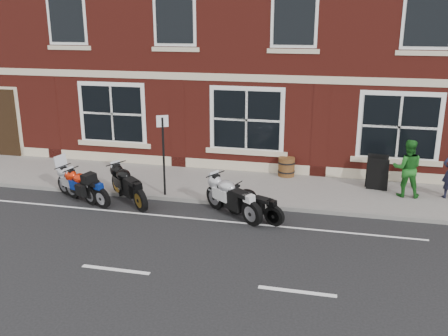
{
  "coord_description": "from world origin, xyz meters",
  "views": [
    {
      "loc": [
        4.61,
        -12.09,
        5.38
      ],
      "look_at": [
        1.39,
        1.6,
        1.09
      ],
      "focal_mm": 40.0,
      "sensor_mm": 36.0,
      "label": 1
    }
  ],
  "objects_px": {
    "pedestrian_right": "(407,168)",
    "barrel_planter": "(286,167)",
    "parking_sign": "(163,150)",
    "a_board_sign": "(377,173)",
    "moto_naked_black": "(254,202)",
    "moto_sport_black": "(129,184)",
    "moto_sport_silver": "(233,196)",
    "moto_touring_silver": "(77,182)",
    "moto_sport_red": "(86,186)"
  },
  "relations": [
    {
      "from": "barrel_planter",
      "to": "parking_sign",
      "type": "bearing_deg",
      "value": -141.19
    },
    {
      "from": "moto_touring_silver",
      "to": "moto_sport_silver",
      "type": "bearing_deg",
      "value": -65.47
    },
    {
      "from": "pedestrian_right",
      "to": "parking_sign",
      "type": "relative_size",
      "value": 0.71
    },
    {
      "from": "moto_sport_black",
      "to": "parking_sign",
      "type": "relative_size",
      "value": 0.72
    },
    {
      "from": "moto_sport_black",
      "to": "barrel_planter",
      "type": "xyz_separation_m",
      "value": [
        4.33,
        3.33,
        -0.14
      ]
    },
    {
      "from": "moto_naked_black",
      "to": "moto_touring_silver",
      "type": "bearing_deg",
      "value": 112.22
    },
    {
      "from": "pedestrian_right",
      "to": "parking_sign",
      "type": "height_order",
      "value": "parking_sign"
    },
    {
      "from": "moto_touring_silver",
      "to": "a_board_sign",
      "type": "relative_size",
      "value": 1.68
    },
    {
      "from": "pedestrian_right",
      "to": "barrel_planter",
      "type": "height_order",
      "value": "pedestrian_right"
    },
    {
      "from": "pedestrian_right",
      "to": "barrel_planter",
      "type": "distance_m",
      "value": 3.97
    },
    {
      "from": "pedestrian_right",
      "to": "barrel_planter",
      "type": "xyz_separation_m",
      "value": [
        -3.75,
        1.17,
        -0.56
      ]
    },
    {
      "from": "moto_sport_silver",
      "to": "pedestrian_right",
      "type": "xyz_separation_m",
      "value": [
        4.83,
        2.48,
        0.41
      ]
    },
    {
      "from": "moto_sport_silver",
      "to": "a_board_sign",
      "type": "height_order",
      "value": "a_board_sign"
    },
    {
      "from": "moto_touring_silver",
      "to": "barrel_planter",
      "type": "xyz_separation_m",
      "value": [
        6.03,
        3.38,
        -0.09
      ]
    },
    {
      "from": "moto_sport_black",
      "to": "moto_sport_silver",
      "type": "xyz_separation_m",
      "value": [
        3.24,
        -0.32,
        0.0
      ]
    },
    {
      "from": "barrel_planter",
      "to": "a_board_sign",
      "type": "bearing_deg",
      "value": -13.89
    },
    {
      "from": "a_board_sign",
      "to": "barrel_planter",
      "type": "xyz_separation_m",
      "value": [
        -2.93,
        0.72,
        -0.22
      ]
    },
    {
      "from": "a_board_sign",
      "to": "parking_sign",
      "type": "xyz_separation_m",
      "value": [
        -6.35,
        -2.03,
        0.89
      ]
    },
    {
      "from": "parking_sign",
      "to": "barrel_planter",
      "type": "bearing_deg",
      "value": 14.03
    },
    {
      "from": "moto_sport_black",
      "to": "parking_sign",
      "type": "height_order",
      "value": "parking_sign"
    },
    {
      "from": "moto_touring_silver",
      "to": "moto_sport_red",
      "type": "bearing_deg",
      "value": -89.23
    },
    {
      "from": "a_board_sign",
      "to": "moto_sport_silver",
      "type": "bearing_deg",
      "value": -135.34
    },
    {
      "from": "moto_sport_red",
      "to": "pedestrian_right",
      "type": "height_order",
      "value": "pedestrian_right"
    },
    {
      "from": "a_board_sign",
      "to": "barrel_planter",
      "type": "distance_m",
      "value": 3.02
    },
    {
      "from": "moto_sport_red",
      "to": "parking_sign",
      "type": "height_order",
      "value": "parking_sign"
    },
    {
      "from": "a_board_sign",
      "to": "moto_sport_black",
      "type": "bearing_deg",
      "value": -151.65
    },
    {
      "from": "pedestrian_right",
      "to": "parking_sign",
      "type": "bearing_deg",
      "value": 13.62
    },
    {
      "from": "moto_naked_black",
      "to": "parking_sign",
      "type": "height_order",
      "value": "parking_sign"
    },
    {
      "from": "moto_sport_black",
      "to": "parking_sign",
      "type": "distance_m",
      "value": 1.45
    },
    {
      "from": "moto_touring_silver",
      "to": "moto_sport_black",
      "type": "relative_size",
      "value": 1.03
    },
    {
      "from": "pedestrian_right",
      "to": "a_board_sign",
      "type": "xyz_separation_m",
      "value": [
        -0.82,
        0.45,
        -0.34
      ]
    },
    {
      "from": "barrel_planter",
      "to": "moto_naked_black",
      "type": "bearing_deg",
      "value": -97.29
    },
    {
      "from": "moto_naked_black",
      "to": "a_board_sign",
      "type": "height_order",
      "value": "a_board_sign"
    },
    {
      "from": "moto_sport_black",
      "to": "moto_touring_silver",
      "type": "bearing_deg",
      "value": 134.09
    },
    {
      "from": "moto_touring_silver",
      "to": "barrel_planter",
      "type": "relative_size",
      "value": 2.8
    },
    {
      "from": "a_board_sign",
      "to": "moto_naked_black",
      "type": "bearing_deg",
      "value": -129.8
    },
    {
      "from": "moto_sport_black",
      "to": "moto_naked_black",
      "type": "bearing_deg",
      "value": -53.84
    },
    {
      "from": "moto_sport_red",
      "to": "parking_sign",
      "type": "relative_size",
      "value": 0.76
    },
    {
      "from": "moto_touring_silver",
      "to": "parking_sign",
      "type": "height_order",
      "value": "parking_sign"
    },
    {
      "from": "moto_sport_silver",
      "to": "moto_naked_black",
      "type": "relative_size",
      "value": 1.06
    },
    {
      "from": "barrel_planter",
      "to": "parking_sign",
      "type": "distance_m",
      "value": 4.53
    },
    {
      "from": "moto_sport_silver",
      "to": "barrel_planter",
      "type": "height_order",
      "value": "moto_sport_silver"
    },
    {
      "from": "moto_naked_black",
      "to": "a_board_sign",
      "type": "bearing_deg",
      "value": -22.36
    },
    {
      "from": "moto_sport_red",
      "to": "moto_sport_black",
      "type": "xyz_separation_m",
      "value": [
        1.26,
        0.27,
        0.07
      ]
    },
    {
      "from": "moto_sport_red",
      "to": "moto_sport_silver",
      "type": "distance_m",
      "value": 4.5
    },
    {
      "from": "barrel_planter",
      "to": "moto_sport_silver",
      "type": "bearing_deg",
      "value": -106.55
    },
    {
      "from": "moto_sport_black",
      "to": "barrel_planter",
      "type": "height_order",
      "value": "moto_sport_black"
    },
    {
      "from": "barrel_planter",
      "to": "moto_sport_black",
      "type": "bearing_deg",
      "value": -142.4
    },
    {
      "from": "a_board_sign",
      "to": "parking_sign",
      "type": "height_order",
      "value": "parking_sign"
    },
    {
      "from": "moto_sport_red",
      "to": "moto_naked_black",
      "type": "height_order",
      "value": "moto_sport_red"
    }
  ]
}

